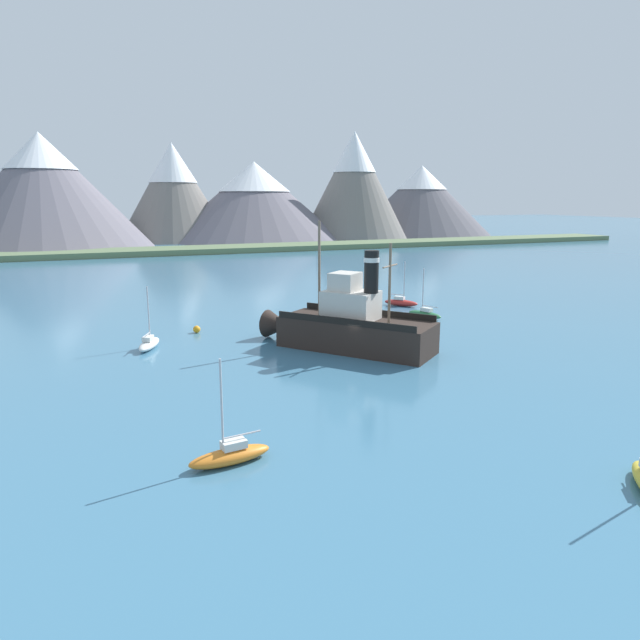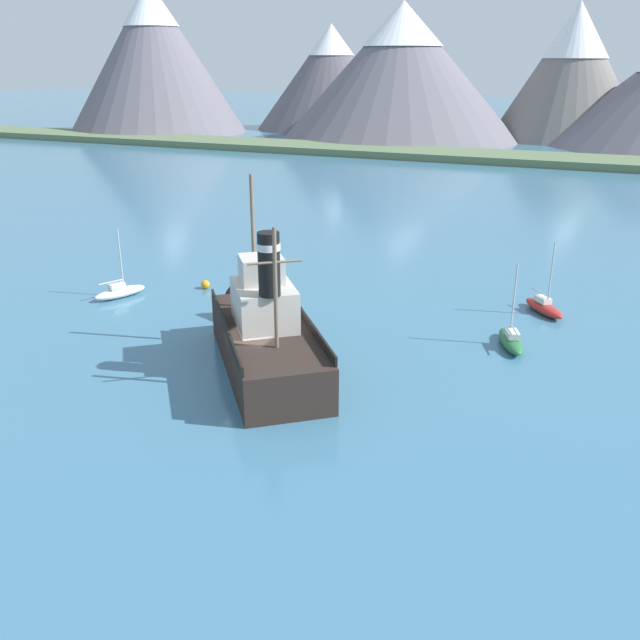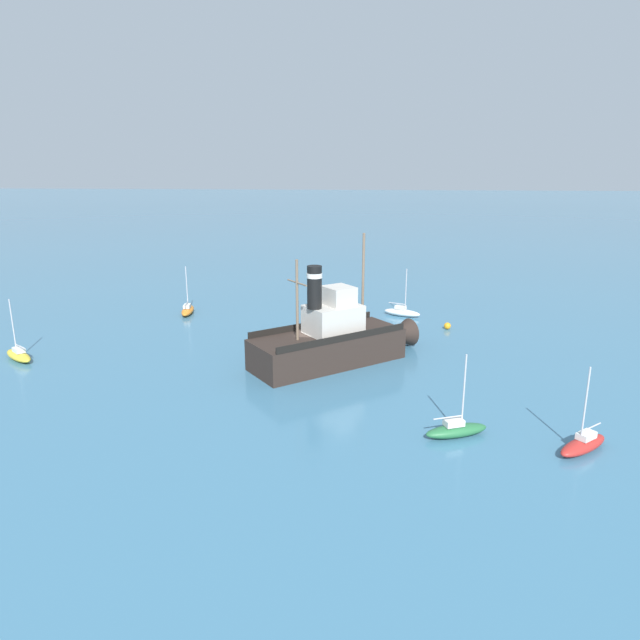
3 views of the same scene
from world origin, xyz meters
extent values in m
plane|color=teal|center=(0.00, 0.00, 0.00)|extent=(600.00, 600.00, 0.00)
cone|color=slate|center=(-82.01, 106.41, 15.92)|extent=(39.85, 39.85, 31.84)
cone|color=white|center=(-82.01, 106.41, 27.19)|extent=(12.36, 12.36, 9.40)
cone|color=#56545B|center=(-48.89, 130.27, 11.76)|extent=(35.35, 35.35, 23.51)
cone|color=white|center=(-48.89, 130.27, 20.09)|extent=(10.96, 10.96, 6.94)
cone|color=slate|center=(-26.55, 113.53, 13.31)|extent=(49.00, 49.00, 26.62)
cone|color=white|center=(-26.55, 113.53, 22.42)|extent=(16.44, 16.44, 8.51)
cone|color=slate|center=(5.56, 128.36, 13.33)|extent=(31.30, 31.30, 26.66)
cone|color=white|center=(5.56, 128.36, 21.31)|extent=(13.31, 13.31, 10.80)
cube|color=#5B704C|center=(0.00, 88.21, 0.60)|extent=(240.00, 12.00, 1.20)
cube|color=#2D231E|center=(0.30, 1.21, 1.20)|extent=(10.87, 12.15, 2.40)
cone|color=#2D231E|center=(-4.15, 6.87, 1.20)|extent=(3.33, 3.34, 2.35)
cube|color=beige|center=(-0.01, 1.60, 3.50)|extent=(4.83, 5.00, 2.20)
cube|color=beige|center=(-0.32, 1.99, 5.30)|extent=(2.97, 2.93, 1.40)
cylinder|color=black|center=(1.04, 0.26, 6.20)|extent=(1.10, 1.10, 3.20)
cylinder|color=silver|center=(1.04, 0.26, 7.10)|extent=(1.16, 1.16, 0.35)
cylinder|color=#75604C|center=(-1.74, 3.80, 6.15)|extent=(0.20, 0.20, 7.50)
cylinder|color=#75604C|center=(1.97, -0.92, 5.40)|extent=(0.20, 0.20, 6.00)
cylinder|color=#75604C|center=(1.97, -0.92, 6.72)|extent=(2.12, 1.70, 0.12)
cube|color=black|center=(-1.40, -0.13, 2.65)|extent=(7.14, 9.04, 0.50)
cube|color=black|center=(1.99, 2.54, 2.65)|extent=(7.14, 9.04, 0.50)
ellipsoid|color=white|center=(-14.64, 7.69, 0.35)|extent=(2.53, 3.92, 0.70)
cube|color=silver|center=(-14.72, 7.50, 0.88)|extent=(1.03, 1.26, 0.36)
cylinder|color=#B7B7BC|center=(-14.51, 7.96, 2.80)|extent=(0.10, 0.10, 4.20)
cylinder|color=#B7B7BC|center=(-14.88, 7.14, 1.25)|extent=(0.80, 1.68, 0.08)
ellipsoid|color=#286B3D|center=(11.86, 9.44, 0.35)|extent=(2.41, 3.94, 0.70)
cube|color=silver|center=(11.93, 9.25, 0.88)|extent=(1.00, 1.26, 0.36)
cylinder|color=#B7B7BC|center=(11.75, 9.72, 2.80)|extent=(0.10, 0.10, 4.20)
cylinder|color=#B7B7BC|center=(12.08, 8.88, 1.25)|extent=(0.73, 1.70, 0.08)
ellipsoid|color=#B22823|center=(13.02, 16.00, 0.35)|extent=(3.28, 3.62, 0.70)
cube|color=silver|center=(12.89, 16.15, 0.88)|extent=(1.20, 1.25, 0.36)
cylinder|color=#B7B7BC|center=(13.22, 15.77, 2.80)|extent=(0.10, 0.10, 4.20)
cylinder|color=#B7B7BC|center=(12.64, 16.46, 1.25)|extent=(1.22, 1.43, 0.08)
sphere|color=orange|center=(-10.17, 11.67, 0.32)|extent=(0.64, 0.64, 0.64)
camera|label=1|loc=(-18.78, -37.61, 11.57)|focal=32.00mm
camera|label=2|loc=(15.86, -28.09, 15.54)|focal=38.00mm
camera|label=3|loc=(42.00, 4.32, 15.04)|focal=32.00mm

